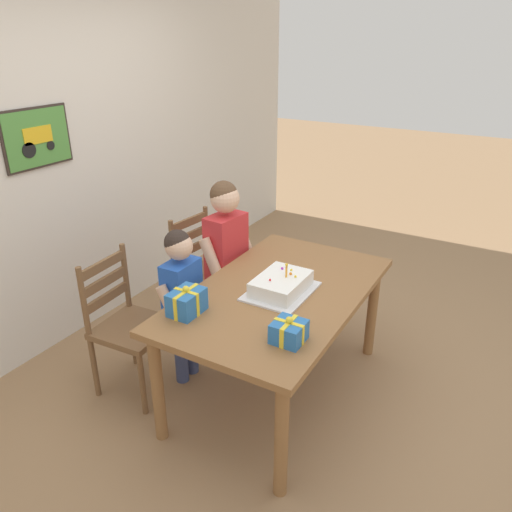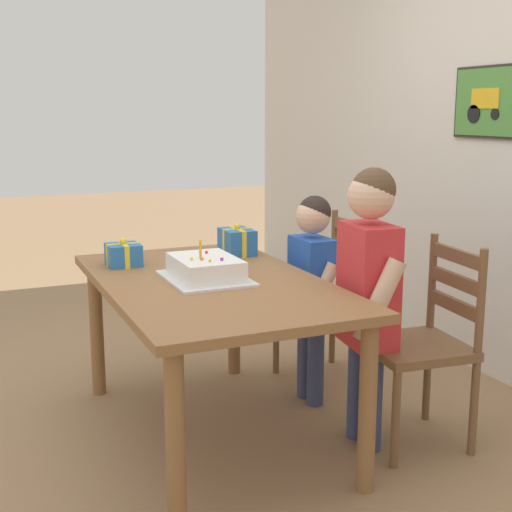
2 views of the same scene
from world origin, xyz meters
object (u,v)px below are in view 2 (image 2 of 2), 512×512
object	(u,v)px
birthday_cake	(205,269)
gift_box_beside_cake	(124,255)
dining_table	(211,300)
chair_left	(330,297)
gift_box_red_large	(237,242)
child_older	(368,280)
child_younger	(312,279)
chair_right	(424,343)

from	to	relation	value
birthday_cake	gift_box_beside_cake	size ratio (longest dim) A/B	2.71
dining_table	chair_left	size ratio (longest dim) A/B	1.70
dining_table	gift_box_red_large	distance (m)	0.60
gift_box_beside_cake	child_older	xyz separation A→B (m)	(0.79, 0.89, -0.04)
gift_box_beside_cake	child_older	bearing A→B (deg)	48.23
gift_box_beside_cake	gift_box_red_large	bearing A→B (deg)	93.23
dining_table	birthday_cake	xyz separation A→B (m)	(-0.01, -0.02, 0.14)
birthday_cake	child_younger	distance (m)	0.65
gift_box_red_large	child_older	size ratio (longest dim) A/B	0.16
gift_box_beside_cake	child_younger	world-z (taller)	child_younger
dining_table	child_older	distance (m)	0.70
birthday_cake	child_older	world-z (taller)	child_older
gift_box_red_large	chair_left	size ratio (longest dim) A/B	0.22
gift_box_beside_cake	chair_left	world-z (taller)	chair_left
gift_box_beside_cake	chair_right	bearing A→B (deg)	52.48
dining_table	child_older	size ratio (longest dim) A/B	1.25
dining_table	gift_box_red_large	xyz separation A→B (m)	(-0.48, 0.32, 0.16)
chair_right	child_younger	bearing A→B (deg)	-157.43
chair_left	child_younger	xyz separation A→B (m)	(0.25, -0.25, 0.18)
birthday_cake	chair_right	xyz separation A→B (m)	(0.44, 0.87, -0.32)
chair_left	birthday_cake	bearing A→B (deg)	-64.58
birthday_cake	chair_left	size ratio (longest dim) A/B	0.48
dining_table	chair_right	bearing A→B (deg)	63.34
chair_right	child_older	distance (m)	0.39
gift_box_red_large	chair_left	xyz separation A→B (m)	(0.06, 0.53, -0.34)
gift_box_red_large	dining_table	bearing A→B (deg)	-33.74
child_younger	dining_table	bearing A→B (deg)	-73.85
chair_left	child_older	bearing A→B (deg)	-17.98
child_younger	chair_left	bearing A→B (deg)	135.18
dining_table	chair_left	xyz separation A→B (m)	(-0.42, 0.85, -0.18)
chair_left	gift_box_beside_cake	bearing A→B (deg)	-91.06
chair_left	chair_right	bearing A→B (deg)	-0.01
dining_table	child_younger	bearing A→B (deg)	106.15
chair_left	child_younger	bearing A→B (deg)	-44.82
chair_left	chair_right	xyz separation A→B (m)	(0.85, -0.00, 0.00)
dining_table	child_younger	size ratio (longest dim) A/B	1.46
child_older	child_younger	world-z (taller)	child_older
dining_table	chair_right	size ratio (longest dim) A/B	1.70
gift_box_red_large	child_younger	xyz separation A→B (m)	(0.31, 0.28, -0.16)
birthday_cake	chair_right	bearing A→B (deg)	63.23
birthday_cake	gift_box_red_large	world-z (taller)	birthday_cake
gift_box_red_large	gift_box_beside_cake	xyz separation A→B (m)	(0.03, -0.61, -0.01)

